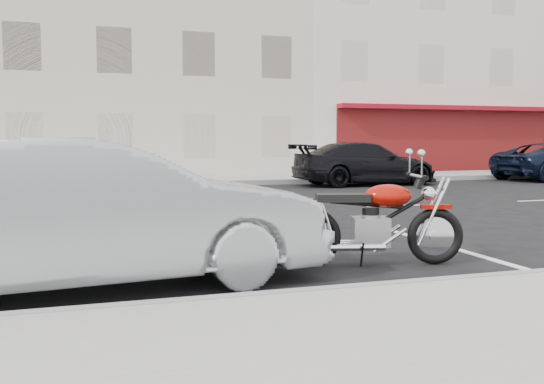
{
  "coord_description": "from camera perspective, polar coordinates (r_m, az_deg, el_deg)",
  "views": [
    {
      "loc": [
        -4.83,
        -11.91,
        1.47
      ],
      "look_at": [
        -2.45,
        -4.5,
        0.8
      ],
      "focal_mm": 40.0,
      "sensor_mm": 36.0,
      "label": 1
    }
  ],
  "objects": [
    {
      "name": "curb_near",
      "position": [
        5.1,
        -19.44,
        -11.19
      ],
      "size": [
        80.0,
        0.12,
        0.16
      ],
      "primitive_type": "cube",
      "color": "gray",
      "rests_on": "ground"
    },
    {
      "name": "ground",
      "position": [
        12.93,
        4.22,
        -1.61
      ],
      "size": [
        120.0,
        120.0,
        0.0
      ],
      "primitive_type": "plane",
      "color": "black",
      "rests_on": "ground"
    },
    {
      "name": "motorcycle",
      "position": [
        7.41,
        15.33,
        -2.88
      ],
      "size": [
        2.08,
        0.87,
        1.07
      ],
      "rotation": [
        0.0,
        0.0,
        -0.27
      ],
      "color": "black",
      "rests_on": "ground"
    },
    {
      "name": "sidewalk_far",
      "position": [
        20.66,
        -18.26,
        0.82
      ],
      "size": [
        80.0,
        3.4,
        0.15
      ],
      "primitive_type": "cube",
      "color": "gray",
      "rests_on": "ground"
    },
    {
      "name": "fire_hydrant",
      "position": [
        26.47,
        21.69,
        2.56
      ],
      "size": [
        0.2,
        0.2,
        0.72
      ],
      "color": "beige",
      "rests_on": "sidewalk_far"
    },
    {
      "name": "car_far",
      "position": [
        19.86,
        8.76,
        2.64
      ],
      "size": [
        4.82,
        2.08,
        1.38
      ],
      "primitive_type": "imported",
      "rotation": [
        0.0,
        0.0,
        1.6
      ],
      "color": "black",
      "rests_on": "ground"
    },
    {
      "name": "sedan_silver",
      "position": [
        6.21,
        -16.28,
        -1.97
      ],
      "size": [
        4.69,
        2.1,
        1.49
      ],
      "primitive_type": "imported",
      "rotation": [
        0.0,
        0.0,
        1.69
      ],
      "color": "#9A9EA1",
      "rests_on": "ground"
    },
    {
      "name": "curb_far",
      "position": [
        18.96,
        -18.3,
        0.49
      ],
      "size": [
        80.0,
        0.12,
        0.16
      ],
      "primitive_type": "cube",
      "color": "gray",
      "rests_on": "ground"
    },
    {
      "name": "bldg_corner",
      "position": [
        32.69,
        11.66,
        13.25
      ],
      "size": [
        14.0,
        12.0,
        12.5
      ],
      "primitive_type": "cube",
      "color": "beige",
      "rests_on": "ground"
    },
    {
      "name": "bldg_cream",
      "position": [
        28.67,
        -12.3,
        13.42
      ],
      "size": [
        12.0,
        12.0,
        11.5
      ],
      "primitive_type": "cube",
      "color": "beige",
      "rests_on": "ground"
    }
  ]
}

